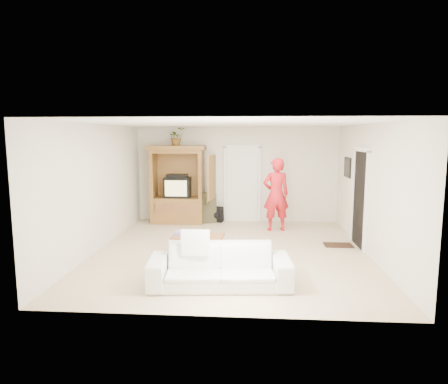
{
  "coord_description": "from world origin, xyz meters",
  "views": [
    {
      "loc": [
        0.42,
        -7.96,
        2.37
      ],
      "look_at": [
        -0.19,
        0.6,
        1.15
      ],
      "focal_mm": 32.0,
      "sensor_mm": 36.0,
      "label": 1
    }
  ],
  "objects_px": {
    "armoire": "(178,190)",
    "coffee_table": "(198,238)",
    "sofa": "(220,266)",
    "man": "(276,194)"
  },
  "relations": [
    {
      "from": "armoire",
      "to": "coffee_table",
      "type": "distance_m",
      "value": 3.05
    },
    {
      "from": "armoire",
      "to": "sofa",
      "type": "xyz_separation_m",
      "value": [
        1.5,
        -4.57,
        -0.58
      ]
    },
    {
      "from": "man",
      "to": "coffee_table",
      "type": "bearing_deg",
      "value": 40.2
    },
    {
      "from": "armoire",
      "to": "coffee_table",
      "type": "relative_size",
      "value": 2.0
    },
    {
      "from": "armoire",
      "to": "man",
      "type": "height_order",
      "value": "armoire"
    },
    {
      "from": "sofa",
      "to": "man",
      "type": "bearing_deg",
      "value": 69.47
    },
    {
      "from": "armoire",
      "to": "sofa",
      "type": "relative_size",
      "value": 0.94
    },
    {
      "from": "sofa",
      "to": "coffee_table",
      "type": "xyz_separation_m",
      "value": [
        -0.58,
        1.72,
        0.0
      ]
    },
    {
      "from": "man",
      "to": "coffee_table",
      "type": "distance_m",
      "value": 2.76
    },
    {
      "from": "armoire",
      "to": "man",
      "type": "bearing_deg",
      "value": -15.85
    }
  ]
}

